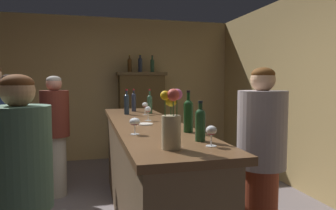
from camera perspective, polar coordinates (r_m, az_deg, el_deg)
wall_back at (r=5.91m, az=-11.57°, el=2.96°), size 4.96×0.12×2.66m
bar_counter at (r=3.14m, az=-4.06°, el=-12.84°), size 0.65×3.06×1.07m
display_cabinet at (r=5.72m, az=-4.96°, el=-1.76°), size 0.90×0.39×1.64m
wine_bottle_pinot at (r=4.09m, az=-6.41°, el=0.68°), size 0.06×0.06×0.30m
wine_bottle_riesling at (r=2.40m, az=3.83°, el=-1.75°), size 0.08×0.08×0.33m
wine_bottle_rose at (r=2.05m, az=6.06°, el=-3.36°), size 0.07×0.07×0.27m
wine_bottle_chardonnay at (r=3.72m, az=-7.74°, el=0.36°), size 0.06×0.06×0.31m
wine_bottle_merlot at (r=3.80m, az=-3.44°, el=0.34°), size 0.06×0.06×0.30m
wine_glass_front at (r=3.10m, az=-3.75°, el=-1.04°), size 0.07×0.07×0.15m
wine_glass_mid at (r=3.66m, az=-4.33°, el=-0.09°), size 0.07×0.07×0.15m
wine_glass_rear at (r=1.90m, az=8.09°, el=-4.97°), size 0.07×0.07×0.13m
wine_glass_spare at (r=2.31m, az=-6.22°, el=-3.28°), size 0.08×0.08×0.13m
flower_arrangement at (r=1.79m, az=0.66°, el=-2.87°), size 0.13×0.13×0.36m
cheese_plate at (r=2.83m, az=-4.35°, el=-3.58°), size 0.15×0.15×0.01m
display_bottle_left at (r=5.66m, az=-7.20°, el=7.55°), size 0.08×0.08×0.32m
display_bottle_midleft at (r=5.69m, az=-5.21°, el=7.64°), size 0.08×0.08×0.34m
display_bottle_center at (r=5.73m, az=-2.96°, el=7.52°), size 0.07×0.07×0.32m
patron_near_entrance at (r=4.72m, az=-27.48°, el=-3.50°), size 0.32×0.32×1.57m
patron_in_grey at (r=4.14m, az=-20.33°, el=-4.56°), size 0.35×0.35×1.54m
patron_in_navy at (r=1.91m, az=-25.68°, el=-15.68°), size 0.33×0.33×1.51m
bartender at (r=2.47m, az=16.99°, el=-10.10°), size 0.37×0.37×1.58m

